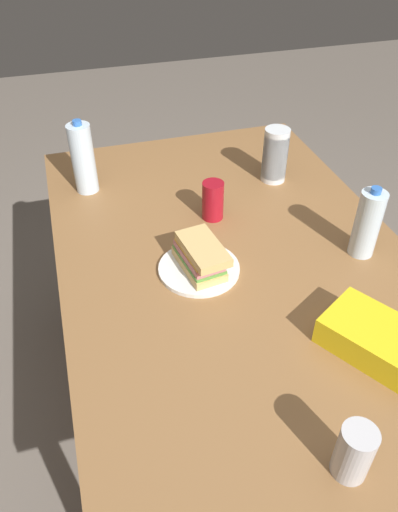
{
  "coord_description": "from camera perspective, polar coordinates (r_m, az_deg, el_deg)",
  "views": [
    {
      "loc": [
        0.95,
        -0.4,
        1.64
      ],
      "look_at": [
        -0.01,
        -0.12,
        0.81
      ],
      "focal_mm": 34.37,
      "sensor_mm": 36.0,
      "label": 1
    }
  ],
  "objects": [
    {
      "name": "water_bottle_spare",
      "position": [
        1.65,
        -13.35,
        10.98
      ],
      "size": [
        0.07,
        0.07,
        0.25
      ],
      "color": "silver",
      "rests_on": "dining_table"
    },
    {
      "name": "chip_bag",
      "position": [
        1.18,
        19.87,
        -9.02
      ],
      "size": [
        0.27,
        0.25,
        0.07
      ],
      "primitive_type": "cube",
      "rotation": [
        0.0,
        0.0,
        0.53
      ],
      "color": "yellow",
      "rests_on": "dining_table"
    },
    {
      "name": "soda_can_red",
      "position": [
        1.49,
        1.63,
        6.48
      ],
      "size": [
        0.07,
        0.07,
        0.12
      ],
      "primitive_type": "cylinder",
      "color": "maroon",
      "rests_on": "dining_table"
    },
    {
      "name": "soda_can_silver",
      "position": [
        0.97,
        17.59,
        -20.94
      ],
      "size": [
        0.07,
        0.07,
        0.12
      ],
      "primitive_type": "cylinder",
      "color": "silver",
      "rests_on": "dining_table"
    },
    {
      "name": "paper_plate",
      "position": [
        1.33,
        0.0,
        -1.47
      ],
      "size": [
        0.22,
        0.22,
        0.01
      ],
      "primitive_type": "cylinder",
      "color": "white",
      "rests_on": "dining_table"
    },
    {
      "name": "water_bottle_tall",
      "position": [
        1.4,
        19.0,
        3.58
      ],
      "size": [
        0.07,
        0.07,
        0.21
      ],
      "color": "silver",
      "rests_on": "dining_table"
    },
    {
      "name": "plastic_cup_stack",
      "position": [
        1.69,
        8.85,
        11.53
      ],
      "size": [
        0.08,
        0.08,
        0.18
      ],
      "color": "silver",
      "rests_on": "dining_table"
    },
    {
      "name": "ground_plane",
      "position": [
        1.94,
        3.59,
        -18.28
      ],
      "size": [
        8.0,
        8.0,
        0.0
      ],
      "primitive_type": "plane",
      "color": "#70665B"
    },
    {
      "name": "sandwich",
      "position": [
        1.29,
        0.14,
        0.02
      ],
      "size": [
        0.19,
        0.12,
        0.08
      ],
      "color": "#DBB26B",
      "rests_on": "paper_plate"
    },
    {
      "name": "dining_table",
      "position": [
        1.41,
        4.67,
        -3.65
      ],
      "size": [
        1.6,
        0.98,
        0.76
      ],
      "color": "olive",
      "rests_on": "ground_plane"
    }
  ]
}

